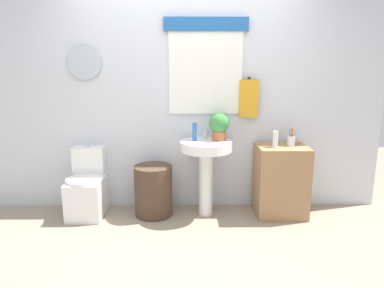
{
  "coord_description": "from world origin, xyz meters",
  "views": [
    {
      "loc": [
        0.04,
        -2.7,
        1.6
      ],
      "look_at": [
        0.08,
        0.8,
        0.8
      ],
      "focal_mm": 32.44,
      "sensor_mm": 36.0,
      "label": 1
    }
  ],
  "objects_px": {
    "soap_bottle": "(195,132)",
    "toothbrush_cup": "(291,141)",
    "potted_plant": "(219,125)",
    "pedestal_sink": "(206,159)",
    "toilet": "(88,189)",
    "laundry_hamper": "(154,191)",
    "lotion_bottle": "(275,139)",
    "wooden_cabinet": "(281,181)"
  },
  "relations": [
    {
      "from": "soap_bottle",
      "to": "toothbrush_cup",
      "type": "bearing_deg",
      "value": -1.7
    },
    {
      "from": "soap_bottle",
      "to": "potted_plant",
      "type": "bearing_deg",
      "value": 2.2
    },
    {
      "from": "soap_bottle",
      "to": "potted_plant",
      "type": "relative_size",
      "value": 0.64
    },
    {
      "from": "pedestal_sink",
      "to": "toilet",
      "type": "bearing_deg",
      "value": 178.6
    },
    {
      "from": "toilet",
      "to": "soap_bottle",
      "type": "height_order",
      "value": "soap_bottle"
    },
    {
      "from": "laundry_hamper",
      "to": "potted_plant",
      "type": "relative_size",
      "value": 1.88
    },
    {
      "from": "potted_plant",
      "to": "soap_bottle",
      "type": "bearing_deg",
      "value": -177.8
    },
    {
      "from": "potted_plant",
      "to": "toilet",
      "type": "bearing_deg",
      "value": -178.85
    },
    {
      "from": "potted_plant",
      "to": "lotion_bottle",
      "type": "bearing_deg",
      "value": -9.83
    },
    {
      "from": "lotion_bottle",
      "to": "soap_bottle",
      "type": "bearing_deg",
      "value": 173.87
    },
    {
      "from": "pedestal_sink",
      "to": "toothbrush_cup",
      "type": "xyz_separation_m",
      "value": [
        0.9,
        0.02,
        0.19
      ]
    },
    {
      "from": "toilet",
      "to": "potted_plant",
      "type": "distance_m",
      "value": 1.59
    },
    {
      "from": "toothbrush_cup",
      "to": "pedestal_sink",
      "type": "bearing_deg",
      "value": -178.75
    },
    {
      "from": "laundry_hamper",
      "to": "potted_plant",
      "type": "bearing_deg",
      "value": 4.86
    },
    {
      "from": "pedestal_sink",
      "to": "wooden_cabinet",
      "type": "height_order",
      "value": "pedestal_sink"
    },
    {
      "from": "toilet",
      "to": "pedestal_sink",
      "type": "distance_m",
      "value": 1.33
    },
    {
      "from": "toilet",
      "to": "lotion_bottle",
      "type": "height_order",
      "value": "lotion_bottle"
    },
    {
      "from": "pedestal_sink",
      "to": "potted_plant",
      "type": "bearing_deg",
      "value": 23.2
    },
    {
      "from": "laundry_hamper",
      "to": "potted_plant",
      "type": "xyz_separation_m",
      "value": [
        0.7,
        0.06,
        0.71
      ]
    },
    {
      "from": "toilet",
      "to": "potted_plant",
      "type": "relative_size",
      "value": 2.54
    },
    {
      "from": "laundry_hamper",
      "to": "lotion_bottle",
      "type": "distance_m",
      "value": 1.41
    },
    {
      "from": "laundry_hamper",
      "to": "pedestal_sink",
      "type": "bearing_deg",
      "value": 0.0
    },
    {
      "from": "toothbrush_cup",
      "to": "wooden_cabinet",
      "type": "bearing_deg",
      "value": -168.02
    },
    {
      "from": "wooden_cabinet",
      "to": "toothbrush_cup",
      "type": "bearing_deg",
      "value": 11.98
    },
    {
      "from": "potted_plant",
      "to": "pedestal_sink",
      "type": "bearing_deg",
      "value": -156.8
    },
    {
      "from": "wooden_cabinet",
      "to": "soap_bottle",
      "type": "relative_size",
      "value": 4.09
    },
    {
      "from": "toilet",
      "to": "laundry_hamper",
      "type": "distance_m",
      "value": 0.72
    },
    {
      "from": "pedestal_sink",
      "to": "lotion_bottle",
      "type": "height_order",
      "value": "lotion_bottle"
    },
    {
      "from": "toilet",
      "to": "soap_bottle",
      "type": "distance_m",
      "value": 1.32
    },
    {
      "from": "laundry_hamper",
      "to": "wooden_cabinet",
      "type": "relative_size",
      "value": 0.72
    },
    {
      "from": "wooden_cabinet",
      "to": "lotion_bottle",
      "type": "height_order",
      "value": "lotion_bottle"
    },
    {
      "from": "wooden_cabinet",
      "to": "potted_plant",
      "type": "height_order",
      "value": "potted_plant"
    },
    {
      "from": "toilet",
      "to": "pedestal_sink",
      "type": "relative_size",
      "value": 0.91
    },
    {
      "from": "lotion_bottle",
      "to": "toothbrush_cup",
      "type": "height_order",
      "value": "toothbrush_cup"
    },
    {
      "from": "laundry_hamper",
      "to": "potted_plant",
      "type": "distance_m",
      "value": 1.0
    },
    {
      "from": "toilet",
      "to": "toothbrush_cup",
      "type": "distance_m",
      "value": 2.25
    },
    {
      "from": "potted_plant",
      "to": "toothbrush_cup",
      "type": "distance_m",
      "value": 0.78
    },
    {
      "from": "laundry_hamper",
      "to": "wooden_cabinet",
      "type": "distance_m",
      "value": 1.38
    },
    {
      "from": "laundry_hamper",
      "to": "soap_bottle",
      "type": "height_order",
      "value": "soap_bottle"
    },
    {
      "from": "laundry_hamper",
      "to": "lotion_bottle",
      "type": "height_order",
      "value": "lotion_bottle"
    },
    {
      "from": "wooden_cabinet",
      "to": "potted_plant",
      "type": "relative_size",
      "value": 2.62
    },
    {
      "from": "toilet",
      "to": "wooden_cabinet",
      "type": "relative_size",
      "value": 0.97
    }
  ]
}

